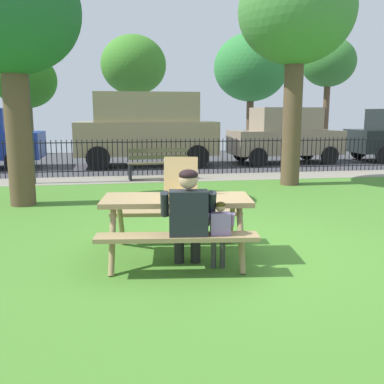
% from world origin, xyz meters
% --- Properties ---
extents(ground, '(28.00, 11.09, 0.02)m').
position_xyz_m(ground, '(0.00, 1.54, -0.01)').
color(ground, '#477E2B').
extents(cobblestone_walkway, '(28.00, 1.40, 0.01)m').
position_xyz_m(cobblestone_walkway, '(0.00, 6.39, -0.00)').
color(cobblestone_walkway, gray).
extents(street_asphalt, '(28.00, 7.90, 0.01)m').
position_xyz_m(street_asphalt, '(0.00, 11.04, -0.01)').
color(street_asphalt, '#424247').
extents(picnic_table_foreground, '(1.96, 1.68, 0.79)m').
position_xyz_m(picnic_table_foreground, '(-0.73, -0.30, 0.60)').
color(picnic_table_foreground, '#9A7F54').
rests_on(picnic_table_foreground, ground).
extents(pizza_box_open, '(0.51, 0.55, 0.48)m').
position_xyz_m(pizza_box_open, '(-0.68, -0.27, 0.86)').
color(pizza_box_open, tan).
rests_on(pizza_box_open, picnic_table_foreground).
extents(adult_at_table, '(0.63, 0.62, 1.19)m').
position_xyz_m(adult_at_table, '(-0.66, -0.81, 0.66)').
color(adult_at_table, black).
rests_on(adult_at_table, ground).
extents(child_at_table, '(0.33, 0.33, 0.83)m').
position_xyz_m(child_at_table, '(-0.32, -0.89, 0.51)').
color(child_at_table, '#353535').
rests_on(child_at_table, ground).
extents(iron_fence_streetside, '(22.73, 0.03, 1.05)m').
position_xyz_m(iron_fence_streetside, '(-0.00, 7.09, 0.54)').
color(iron_fence_streetside, black).
rests_on(iron_fence_streetside, ground).
extents(park_bench_center, '(1.63, 0.60, 0.85)m').
position_xyz_m(park_bench_center, '(-0.40, 6.25, 0.42)').
color(park_bench_center, brown).
rests_on(park_bench_center, ground).
extents(lamp_post_walkway, '(0.28, 0.28, 4.11)m').
position_xyz_m(lamp_post_walkway, '(-3.62, 6.06, 2.51)').
color(lamp_post_walkway, '#2D382D').
rests_on(lamp_post_walkway, ground).
extents(tree_near_table, '(2.57, 2.57, 4.80)m').
position_xyz_m(tree_near_table, '(-3.31, 3.35, 3.56)').
color(tree_near_table, brown).
rests_on(tree_near_table, ground).
extents(tree_midground_left, '(2.77, 2.77, 5.42)m').
position_xyz_m(tree_midground_left, '(2.83, 4.84, 4.09)').
color(tree_midground_left, brown).
rests_on(tree_midground_left, ground).
extents(parked_car_center, '(4.70, 2.07, 2.46)m').
position_xyz_m(parked_car_center, '(-0.50, 9.44, 1.31)').
color(parked_car_center, '#9D8C64').
rests_on(parked_car_center, ground).
extents(parked_car_right, '(3.98, 1.99, 1.98)m').
position_xyz_m(parked_car_right, '(4.46, 9.44, 1.01)').
color(parked_car_right, gray).
rests_on(parked_car_right, ground).
extents(far_tree_midleft, '(2.87, 2.87, 4.60)m').
position_xyz_m(far_tree_midleft, '(-5.69, 16.41, 3.26)').
color(far_tree_midleft, brown).
rests_on(far_tree_midleft, ground).
extents(far_tree_center, '(3.15, 3.15, 5.50)m').
position_xyz_m(far_tree_center, '(-0.65, 16.41, 4.05)').
color(far_tree_center, brown).
rests_on(far_tree_center, ground).
extents(far_tree_midright, '(3.76, 3.76, 5.75)m').
position_xyz_m(far_tree_midright, '(5.25, 16.41, 4.04)').
color(far_tree_midright, brown).
rests_on(far_tree_midright, ground).
extents(far_tree_right, '(2.80, 2.80, 5.66)m').
position_xyz_m(far_tree_right, '(9.42, 16.41, 4.35)').
color(far_tree_right, brown).
rests_on(far_tree_right, ground).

